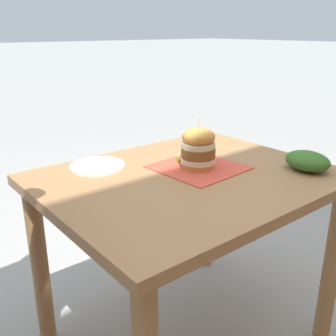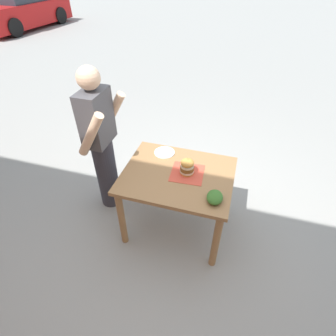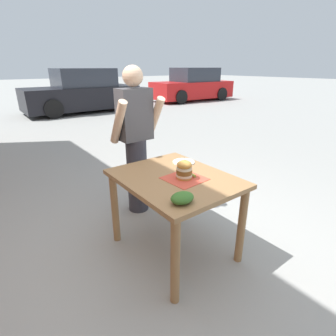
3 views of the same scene
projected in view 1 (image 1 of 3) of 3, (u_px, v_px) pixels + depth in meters
patio_table at (188, 205)px, 1.53m from camera, size 0.87×1.07×0.77m
serving_paper at (199, 167)px, 1.57m from camera, size 0.34×0.34×0.00m
sandwich at (198, 148)px, 1.54m from camera, size 0.14×0.14×0.20m
pickle_spear at (185, 158)px, 1.63m from camera, size 0.04×0.08×0.02m
side_plate_with_forks at (97, 166)px, 1.57m from camera, size 0.22×0.22×0.02m
side_salad at (307, 161)px, 1.53m from camera, size 0.18×0.14×0.08m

